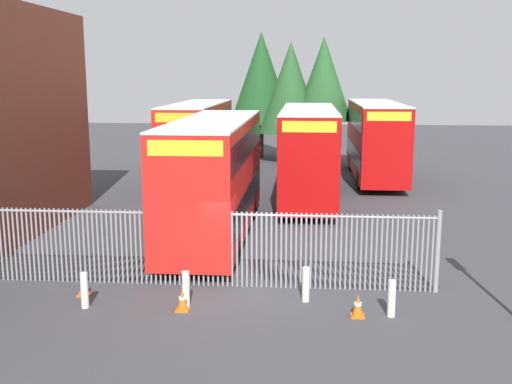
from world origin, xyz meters
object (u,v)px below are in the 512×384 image
at_px(double_decker_bus_far_back, 376,137).
at_px(bollard_far_right, 392,299).
at_px(bollard_near_right, 306,284).
at_px(double_decker_bus_behind_fence_left, 308,150).
at_px(bollard_near_left, 84,290).
at_px(double_decker_bus_near_gate, 215,173).
at_px(traffic_cone_by_gate, 358,306).
at_px(double_decker_bus_behind_fence_right, 198,139).
at_px(traffic_cone_near_kerb, 182,300).
at_px(bollard_center_front, 186,289).
at_px(traffic_cone_mid_forecourt, 84,285).

distance_m(double_decker_bus_far_back, bollard_far_right, 20.85).
height_order(double_decker_bus_far_back, bollard_near_right, double_decker_bus_far_back).
height_order(double_decker_bus_behind_fence_left, bollard_near_left, double_decker_bus_behind_fence_left).
bearing_deg(double_decker_bus_near_gate, bollard_far_right, -52.36).
xyz_separation_m(bollard_near_right, traffic_cone_by_gate, (1.31, -0.97, -0.19)).
xyz_separation_m(bollard_near_left, bollard_far_right, (7.90, 0.06, 0.00)).
xyz_separation_m(double_decker_bus_behind_fence_left, double_decker_bus_behind_fence_right, (-6.16, 4.52, 0.00)).
bearing_deg(bollard_near_left, traffic_cone_near_kerb, -0.03).
bearing_deg(bollard_near_left, bollard_center_front, 6.96).
distance_m(bollard_near_right, bollard_far_right, 2.32).
height_order(bollard_near_right, traffic_cone_mid_forecourt, bollard_near_right).
xyz_separation_m(bollard_center_front, traffic_cone_mid_forecourt, (-2.96, 0.54, -0.19)).
relative_size(bollard_far_right, traffic_cone_mid_forecourt, 1.61).
relative_size(double_decker_bus_near_gate, traffic_cone_mid_forecourt, 18.32).
distance_m(double_decker_bus_far_back, bollard_near_left, 22.97).
relative_size(double_decker_bus_far_back, traffic_cone_by_gate, 18.32).
xyz_separation_m(double_decker_bus_near_gate, double_decker_bus_behind_fence_right, (-2.71, 11.80, 0.00)).
relative_size(double_decker_bus_far_back, traffic_cone_mid_forecourt, 18.32).
height_order(bollard_center_front, traffic_cone_near_kerb, bollard_center_front).
distance_m(double_decker_bus_behind_fence_right, bollard_near_left, 19.13).
bearing_deg(bollard_near_left, traffic_cone_by_gate, -0.32).
xyz_separation_m(bollard_near_left, bollard_center_front, (2.61, 0.32, 0.00)).
bearing_deg(traffic_cone_near_kerb, double_decker_bus_behind_fence_right, 98.75).
height_order(double_decker_bus_behind_fence_right, traffic_cone_by_gate, double_decker_bus_behind_fence_right).
xyz_separation_m(double_decker_bus_near_gate, double_decker_bus_behind_fence_left, (3.45, 7.27, 0.00)).
xyz_separation_m(double_decker_bus_behind_fence_left, bollard_far_right, (2.08, -14.45, -1.95)).
relative_size(bollard_center_front, traffic_cone_near_kerb, 1.61).
bearing_deg(double_decker_bus_behind_fence_left, bollard_near_right, -90.28).
bearing_deg(bollard_center_front, double_decker_bus_behind_fence_right, 98.98).
xyz_separation_m(bollard_near_left, bollard_near_right, (5.75, 0.93, 0.00)).
height_order(traffic_cone_mid_forecourt, traffic_cone_near_kerb, same).
xyz_separation_m(traffic_cone_mid_forecourt, traffic_cone_near_kerb, (2.93, -0.86, 0.00)).
relative_size(double_decker_bus_far_back, bollard_near_right, 11.38).
relative_size(double_decker_bus_behind_fence_left, traffic_cone_mid_forecourt, 18.32).
bearing_deg(bollard_near_left, bollard_near_right, 9.15).
bearing_deg(double_decker_bus_behind_fence_left, bollard_center_front, -102.74).
distance_m(double_decker_bus_near_gate, traffic_cone_mid_forecourt, 7.24).
xyz_separation_m(bollard_far_right, traffic_cone_near_kerb, (-5.32, -0.06, -0.19)).
bearing_deg(double_decker_bus_behind_fence_right, bollard_near_right, -71.39).
distance_m(bollard_center_front, traffic_cone_by_gate, 4.47).
bearing_deg(bollard_center_front, bollard_far_right, -2.85).
bearing_deg(traffic_cone_near_kerb, traffic_cone_mid_forecourt, 163.56).
height_order(double_decker_bus_behind_fence_left, traffic_cone_by_gate, double_decker_bus_behind_fence_left).
height_order(double_decker_bus_behind_fence_left, bollard_far_right, double_decker_bus_behind_fence_left).
bearing_deg(traffic_cone_near_kerb, bollard_far_right, 0.61).
relative_size(bollard_near_left, bollard_far_right, 1.00).
distance_m(bollard_near_left, traffic_cone_near_kerb, 2.59).
height_order(double_decker_bus_far_back, bollard_far_right, double_decker_bus_far_back).
xyz_separation_m(double_decker_bus_behind_fence_left, bollard_near_left, (-5.82, -14.50, -1.95)).
xyz_separation_m(bollard_center_front, bollard_far_right, (5.29, -0.26, 0.00)).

